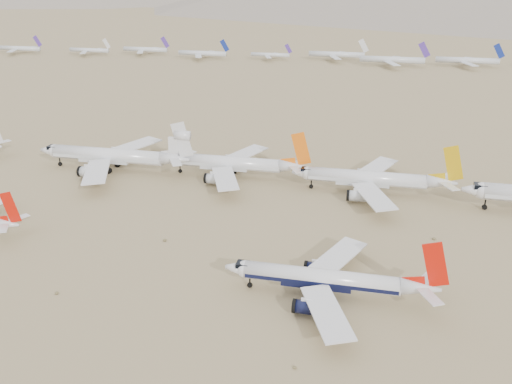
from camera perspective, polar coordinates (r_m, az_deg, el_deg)
ground at (r=130.78m, az=1.17°, el=-9.05°), size 7000.00×7000.00×0.00m
main_airliner at (r=124.44m, az=7.45°, el=-8.68°), size 44.90×43.86×15.85m
row2_gold_tail at (r=180.96m, az=11.65°, el=1.30°), size 49.07×47.99×17.47m
row2_orange_tail at (r=191.16m, az=-2.27°, el=2.86°), size 48.49×47.44×17.30m
row2_white_trijet at (r=202.85m, az=-13.85°, el=3.57°), size 53.86×52.64×19.08m
distant_storage_row at (r=424.08m, az=13.87°, el=12.83°), size 575.12×59.99×15.31m
desert_scrub at (r=106.81m, az=-0.93°, el=-16.96°), size 261.14×121.67×0.63m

